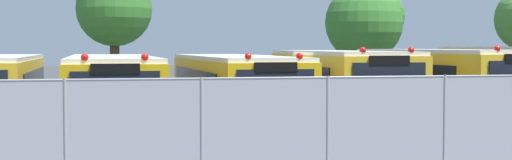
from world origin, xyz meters
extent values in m
plane|color=#424244|center=(0.00, 0.00, 0.00)|extent=(160.00, 160.00, 0.00)
cube|color=black|center=(-7.77, 0.42, 1.62)|extent=(0.09, 7.30, 0.69)
cylinder|color=black|center=(-7.91, -3.16, 0.50)|extent=(0.29, 1.00, 1.00)
cylinder|color=black|center=(-7.95, 2.99, 0.50)|extent=(0.29, 1.00, 1.00)
cube|color=yellow|center=(-5.52, 0.03, 1.30)|extent=(2.51, 11.21, 1.91)
cube|color=white|center=(-5.52, 0.03, 2.32)|extent=(2.46, 10.98, 0.12)
cube|color=black|center=(-5.51, -5.64, 0.53)|extent=(2.53, 0.17, 0.36)
cube|color=black|center=(-5.51, -5.59, 1.65)|extent=(2.04, 0.07, 0.92)
cube|color=black|center=(-4.26, 0.33, 1.61)|extent=(0.06, 8.74, 0.69)
cube|color=black|center=(-6.78, 0.33, 1.61)|extent=(0.06, 8.74, 0.69)
cube|color=black|center=(-5.52, 0.03, 0.92)|extent=(2.54, 11.32, 0.10)
sphere|color=red|center=(-4.83, -5.42, 2.42)|extent=(0.18, 0.18, 0.18)
sphere|color=red|center=(-6.19, -5.42, 2.42)|extent=(0.18, 0.18, 0.18)
cube|color=black|center=(-5.51, -5.60, 2.16)|extent=(1.12, 0.08, 0.24)
cylinder|color=black|center=(-4.41, -4.17, 0.50)|extent=(0.28, 1.00, 1.00)
cylinder|color=black|center=(-6.61, -4.17, 0.50)|extent=(0.28, 1.00, 1.00)
cylinder|color=black|center=(-4.43, 3.83, 0.50)|extent=(0.28, 1.00, 1.00)
cylinder|color=black|center=(-6.63, 3.83, 0.50)|extent=(0.28, 1.00, 1.00)
cube|color=yellow|center=(-1.75, -0.20, 1.31)|extent=(2.65, 10.12, 1.91)
cube|color=white|center=(-1.75, -0.20, 2.32)|extent=(2.59, 9.91, 0.12)
cube|color=black|center=(-1.63, -5.30, 0.53)|extent=(2.45, 0.22, 0.36)
cube|color=black|center=(-1.63, -5.25, 1.65)|extent=(1.97, 0.11, 0.92)
cube|color=black|center=(-0.54, 0.13, 1.61)|extent=(0.23, 7.84, 0.69)
cube|color=black|center=(-2.98, 0.07, 1.61)|extent=(0.23, 7.84, 0.69)
cube|color=black|center=(-1.75, -0.20, 0.92)|extent=(2.67, 10.22, 0.10)
sphere|color=red|center=(-0.97, -5.06, 2.42)|extent=(0.18, 0.18, 0.18)
sphere|color=red|center=(-2.29, -5.10, 2.42)|extent=(0.18, 0.18, 0.18)
cube|color=black|center=(-1.63, -5.26, 2.16)|extent=(1.08, 0.11, 0.24)
cylinder|color=black|center=(-0.61, -3.80, 0.50)|extent=(0.30, 1.01, 1.00)
cylinder|color=black|center=(-2.72, -3.86, 0.50)|extent=(0.30, 1.01, 1.00)
cylinder|color=black|center=(-0.78, 3.05, 0.50)|extent=(0.30, 1.01, 1.00)
cylinder|color=black|center=(-2.89, 3.00, 0.50)|extent=(0.30, 1.01, 1.00)
cube|color=yellow|center=(1.79, 0.07, 1.38)|extent=(2.75, 9.23, 2.06)
cube|color=white|center=(1.79, 0.07, 2.47)|extent=(2.69, 9.04, 0.12)
cube|color=black|center=(1.65, -4.58, 0.53)|extent=(2.53, 0.24, 0.36)
cube|color=black|center=(1.65, -4.53, 1.75)|extent=(2.03, 0.12, 0.99)
cube|color=black|center=(3.06, 0.33, 1.71)|extent=(0.25, 7.14, 0.74)
cube|color=black|center=(0.54, 0.41, 1.71)|extent=(0.25, 7.14, 0.74)
cube|color=black|center=(1.79, 0.07, 0.97)|extent=(2.77, 9.32, 0.10)
sphere|color=red|center=(2.34, -4.38, 2.57)|extent=(0.18, 0.18, 0.18)
sphere|color=red|center=(0.98, -4.34, 2.57)|extent=(0.18, 0.18, 0.18)
cube|color=black|center=(1.65, -4.54, 2.31)|extent=(1.12, 0.11, 0.24)
cylinder|color=black|center=(2.79, -3.14, 0.50)|extent=(0.31, 1.01, 1.00)
cylinder|color=black|center=(0.60, -3.08, 0.50)|extent=(0.31, 1.01, 1.00)
cylinder|color=black|center=(2.97, 2.81, 0.50)|extent=(0.31, 1.01, 1.00)
cylinder|color=black|center=(0.78, 2.88, 0.50)|extent=(0.31, 1.01, 1.00)
cube|color=yellow|center=(5.45, 0.05, 1.40)|extent=(2.60, 9.54, 2.10)
cube|color=white|center=(5.45, 0.05, 2.51)|extent=(2.55, 9.35, 0.12)
cube|color=black|center=(6.74, 0.35, 1.74)|extent=(0.09, 7.43, 0.76)
cube|color=black|center=(4.16, 0.34, 1.74)|extent=(0.09, 7.43, 0.76)
cube|color=black|center=(5.45, 0.05, 0.98)|extent=(2.63, 9.63, 0.10)
sphere|color=red|center=(4.79, -4.57, 2.61)|extent=(0.18, 0.18, 0.18)
cylinder|color=black|center=(4.35, -3.32, 0.50)|extent=(0.29, 1.00, 1.00)
cylinder|color=black|center=(6.56, 3.01, 0.50)|extent=(0.29, 1.00, 1.00)
cylinder|color=black|center=(4.31, 3.00, 0.50)|extent=(0.29, 1.00, 1.00)
cube|color=black|center=(7.65, 0.37, 1.80)|extent=(0.20, 7.04, 0.79)
cylinder|color=black|center=(7.75, 2.79, 0.50)|extent=(0.30, 1.01, 1.00)
cylinder|color=#4C3823|center=(-5.17, 10.07, 1.55)|extent=(0.42, 0.42, 3.09)
sphere|color=#387A2D|center=(-5.17, 10.07, 4.35)|extent=(3.35, 3.35, 3.35)
sphere|color=#387A2D|center=(-5.00, 10.26, 4.06)|extent=(2.05, 2.05, 2.05)
cylinder|color=#4C3823|center=(7.36, 12.19, 1.20)|extent=(0.38, 0.38, 2.40)
sphere|color=#387A2D|center=(7.36, 12.19, 3.89)|extent=(3.97, 3.97, 3.97)
sphere|color=#387A2D|center=(8.01, 12.20, 4.22)|extent=(2.91, 2.91, 2.91)
cylinder|color=#9EA0A3|center=(-6.53, -8.00, 1.03)|extent=(0.07, 0.07, 2.05)
cylinder|color=#9EA0A3|center=(-3.86, -8.00, 1.03)|extent=(0.07, 0.07, 2.05)
cylinder|color=#9EA0A3|center=(-1.19, -8.00, 1.03)|extent=(0.07, 0.07, 2.05)
cylinder|color=#9EA0A3|center=(1.47, -8.00, 1.03)|extent=(0.07, 0.07, 2.05)
cube|color=#ADB2B7|center=(0.14, -8.00, 1.03)|extent=(24.01, 0.02, 2.01)
cylinder|color=#9EA0A3|center=(0.14, -8.00, 2.02)|extent=(24.01, 0.04, 0.04)
camera|label=1|loc=(-5.89, -22.29, 2.66)|focal=50.28mm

